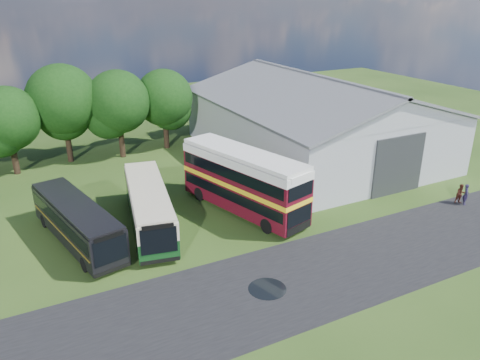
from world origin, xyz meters
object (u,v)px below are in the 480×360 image
bus_green_single (149,206)px  bus_dark_single (77,222)px  bus_maroon_double (243,182)px  visitor_a (466,195)px  storage_shed (314,114)px  visitor_b (461,194)px

bus_green_single → bus_dark_single: 4.93m
bus_maroon_double → visitor_a: bearing=-39.3°
storage_shed → visitor_b: size_ratio=15.34×
bus_green_single → bus_dark_single: (-4.93, 0.05, -0.09)m
storage_shed → bus_maroon_double: (-12.93, -9.20, -1.76)m
storage_shed → bus_maroon_double: bearing=-144.6°
bus_maroon_double → bus_dark_single: bus_maroon_double is taller
bus_green_single → visitor_a: bearing=-7.6°
visitor_a → visitor_b: visitor_a is taller
bus_dark_single → visitor_a: bus_dark_single is taller
bus_dark_single → visitor_a: (28.37, -7.78, -0.69)m
bus_green_single → visitor_b: (23.26, -7.39, -0.83)m
bus_green_single → bus_dark_single: size_ratio=1.06×
storage_shed → bus_dark_single: storage_shed is taller
bus_green_single → visitor_a: (23.44, -7.73, -0.78)m
bus_green_single → visitor_a: 24.69m
bus_maroon_double → storage_shed: bearing=19.8°
storage_shed → visitor_b: bearing=-79.0°
bus_green_single → bus_maroon_double: bus_maroon_double is taller
bus_dark_single → visitor_a: size_ratio=6.28×
bus_green_single → visitor_b: bus_green_single is taller
storage_shed → bus_dark_single: (-25.09, -8.51, -2.62)m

